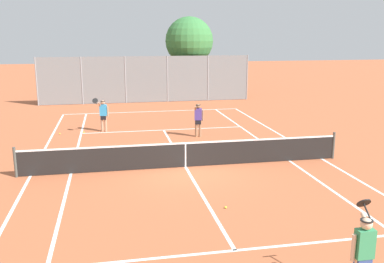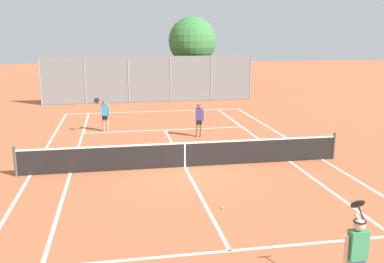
# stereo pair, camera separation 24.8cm
# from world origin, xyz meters

# --- Properties ---
(ground_plane) EXTENTS (120.00, 120.00, 0.00)m
(ground_plane) POSITION_xyz_m (0.00, 0.00, 0.00)
(ground_plane) COLOR #B25B38
(court_line_markings) EXTENTS (11.10, 23.90, 0.01)m
(court_line_markings) POSITION_xyz_m (0.00, 0.00, 0.00)
(court_line_markings) COLOR white
(court_line_markings) RESTS_ON ground
(tennis_net) EXTENTS (12.00, 0.10, 1.07)m
(tennis_net) POSITION_xyz_m (0.00, 0.00, 0.51)
(tennis_net) COLOR #474C47
(tennis_net) RESTS_ON ground
(player_near_side) EXTENTS (0.66, 0.73, 1.77)m
(player_near_side) POSITION_xyz_m (1.80, -8.54, 0.93)
(player_near_side) COLOR beige
(player_near_side) RESTS_ON ground
(player_far_left) EXTENTS (0.77, 0.71, 1.77)m
(player_far_left) POSITION_xyz_m (-3.01, 6.64, 0.93)
(player_far_left) COLOR tan
(player_far_left) RESTS_ON ground
(player_far_right) EXTENTS (0.49, 0.47, 1.60)m
(player_far_right) POSITION_xyz_m (1.45, 4.63, 0.91)
(player_far_right) COLOR #936B4C
(player_far_right) RESTS_ON ground
(loose_tennis_ball_0) EXTENTS (0.07, 0.07, 0.07)m
(loose_tennis_ball_0) POSITION_xyz_m (-5.16, 6.43, 0.03)
(loose_tennis_ball_0) COLOR #D1DB33
(loose_tennis_ball_0) RESTS_ON ground
(loose_tennis_ball_1) EXTENTS (0.07, 0.07, 0.07)m
(loose_tennis_ball_1) POSITION_xyz_m (0.43, -4.02, 0.03)
(loose_tennis_ball_1) COLOR #D1DB33
(loose_tennis_ball_1) RESTS_ON ground
(loose_tennis_ball_2) EXTENTS (0.07, 0.07, 0.07)m
(loose_tennis_ball_2) POSITION_xyz_m (-4.01, 6.49, 0.03)
(loose_tennis_ball_2) COLOR #D1DB33
(loose_tennis_ball_2) RESTS_ON ground
(back_fence) EXTENTS (15.12, 0.08, 3.32)m
(back_fence) POSITION_xyz_m (-0.00, 15.72, 1.66)
(back_fence) COLOR gray
(back_fence) RESTS_ON ground
(tree_behind_left) EXTENTS (3.64, 3.64, 6.14)m
(tree_behind_left) POSITION_xyz_m (3.46, 17.64, 4.23)
(tree_behind_left) COLOR brown
(tree_behind_left) RESTS_ON ground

